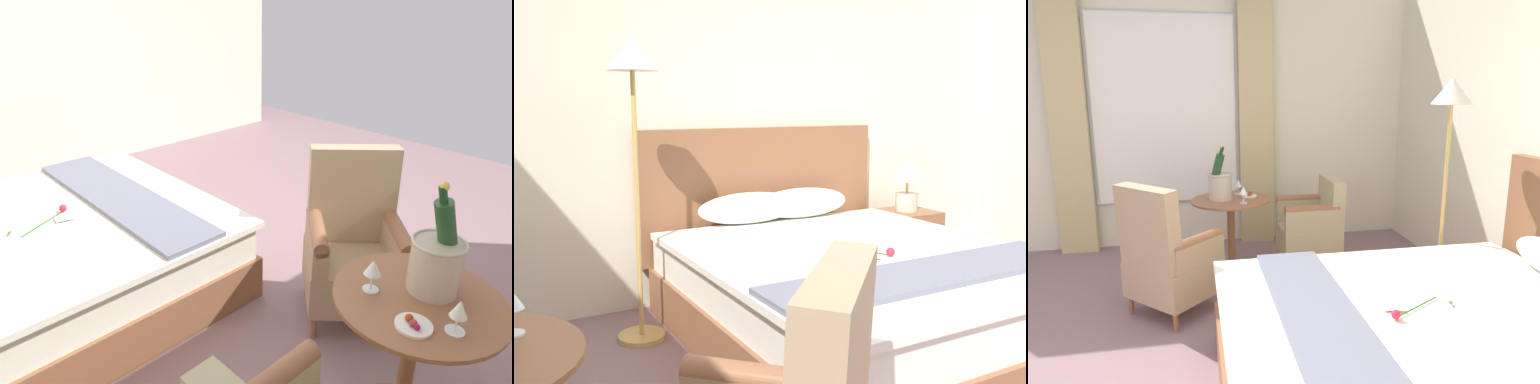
% 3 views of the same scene
% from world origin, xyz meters
% --- Properties ---
extents(wall_headboard_side, '(5.46, 0.12, 2.99)m').
position_xyz_m(wall_headboard_side, '(0.00, 2.68, 1.50)').
color(wall_headboard_side, beige).
rests_on(wall_headboard_side, ground).
extents(bed, '(1.87, 2.25, 1.22)m').
position_xyz_m(bed, '(0.37, 1.54, 0.32)').
color(bed, brown).
rests_on(bed, ground).
extents(nightstand, '(0.45, 0.41, 0.56)m').
position_xyz_m(nightstand, '(1.45, 2.22, 0.28)').
color(nightstand, brown).
rests_on(nightstand, ground).
extents(bedside_lamp, '(0.27, 0.27, 0.40)m').
position_xyz_m(bedside_lamp, '(1.45, 2.22, 0.81)').
color(bedside_lamp, '#BDBAA0').
rests_on(bedside_lamp, nightstand).
extents(floor_lamp_brass, '(0.29, 0.29, 1.76)m').
position_xyz_m(floor_lamp_brass, '(-0.70, 2.11, 1.41)').
color(floor_lamp_brass, tan).
rests_on(floor_lamp_brass, ground).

